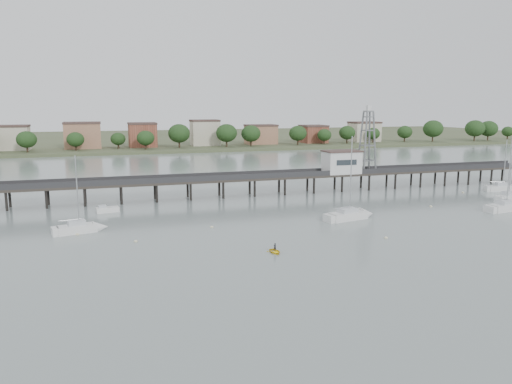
# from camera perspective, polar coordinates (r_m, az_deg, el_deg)

# --- Properties ---
(ground_plane) EXTENTS (500.00, 500.00, 0.00)m
(ground_plane) POSITION_cam_1_polar(r_m,az_deg,el_deg) (54.93, 14.66, -11.36)
(ground_plane) COLOR slate
(ground_plane) RESTS_ON ground
(pier) EXTENTS (150.00, 5.00, 5.50)m
(pier) POSITION_cam_1_polar(r_m,az_deg,el_deg) (108.00, -2.21, 1.50)
(pier) COLOR #2D2823
(pier) RESTS_ON ground
(pier_building) EXTENTS (8.40, 5.40, 5.30)m
(pier_building) POSITION_cam_1_polar(r_m,az_deg,el_deg) (116.58, 9.75, 3.42)
(pier_building) COLOR silver
(pier_building) RESTS_ON ground
(lattice_tower) EXTENTS (3.20, 3.20, 15.50)m
(lattice_tower) POSITION_cam_1_polar(r_m,az_deg,el_deg) (119.25, 12.61, 5.60)
(lattice_tower) COLOR slate
(lattice_tower) RESTS_ON ground
(sailboat_c) EXTENTS (9.69, 4.62, 15.30)m
(sailboat_c) POSITION_cam_1_polar(r_m,az_deg,el_deg) (88.85, 11.21, -2.60)
(sailboat_c) COLOR white
(sailboat_c) RESTS_ON ground
(sailboat_d) EXTENTS (9.49, 4.10, 15.07)m
(sailboat_d) POSITION_cam_1_polar(r_m,az_deg,el_deg) (105.81, 27.05, -1.50)
(sailboat_d) COLOR white
(sailboat_d) RESTS_ON ground
(sailboat_b) EXTENTS (7.96, 3.91, 12.70)m
(sailboat_b) POSITION_cam_1_polar(r_m,az_deg,el_deg) (82.49, -19.00, -3.92)
(sailboat_b) COLOR white
(sailboat_b) RESTS_ON ground
(sailboat_e) EXTENTS (7.81, 4.32, 12.47)m
(sailboat_e) POSITION_cam_1_polar(r_m,az_deg,el_deg) (128.17, 26.67, 0.36)
(sailboat_e) COLOR white
(sailboat_e) RESTS_ON ground
(sailboat_f) EXTENTS (7.41, 3.89, 11.86)m
(sailboat_f) POSITION_cam_1_polar(r_m,az_deg,el_deg) (115.98, 27.05, -0.58)
(sailboat_f) COLOR white
(sailboat_f) RESTS_ON ground
(white_tender) EXTENTS (4.23, 2.20, 1.57)m
(white_tender) POSITION_cam_1_polar(r_m,az_deg,el_deg) (96.28, -16.68, -1.95)
(white_tender) COLOR white
(white_tender) RESTS_ON ground
(yellow_dinghy) EXTENTS (1.83, 0.65, 2.51)m
(yellow_dinghy) POSITION_cam_1_polar(r_m,az_deg,el_deg) (67.68, 2.17, -6.94)
(yellow_dinghy) COLOR yellow
(yellow_dinghy) RESTS_ON ground
(dinghy_occupant) EXTENTS (0.65, 1.14, 0.26)m
(dinghy_occupant) POSITION_cam_1_polar(r_m,az_deg,el_deg) (67.68, 2.17, -6.94)
(dinghy_occupant) COLOR black
(dinghy_occupant) RESTS_ON ground
(mooring_buoys) EXTENTS (82.37, 29.67, 0.39)m
(mooring_buoys) POSITION_cam_1_polar(r_m,az_deg,el_deg) (87.33, 9.23, -3.13)
(mooring_buoys) COLOR beige
(mooring_buoys) RESTS_ON ground
(far_shore) EXTENTS (500.00, 170.00, 10.40)m
(far_shore) POSITION_cam_1_polar(r_m,az_deg,el_deg) (284.76, -11.63, 5.99)
(far_shore) COLOR #475133
(far_shore) RESTS_ON ground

